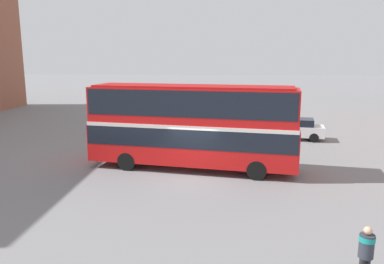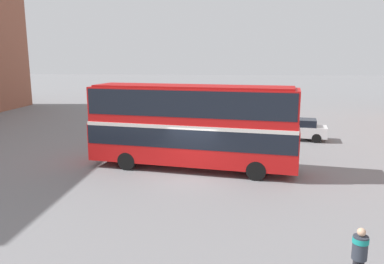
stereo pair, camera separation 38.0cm
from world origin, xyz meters
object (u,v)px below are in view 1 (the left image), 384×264
at_px(double_decker_bus, 192,122).
at_px(parked_car_kerb_far, 146,116).
at_px(pedestrian_foreground, 366,250).
at_px(parked_car_kerb_near, 297,129).

height_order(double_decker_bus, parked_car_kerb_far, double_decker_bus).
relative_size(pedestrian_foreground, parked_car_kerb_near, 0.40).
relative_size(parked_car_kerb_near, parked_car_kerb_far, 0.89).
bearing_deg(parked_car_kerb_far, pedestrian_foreground, 102.18).
bearing_deg(parked_car_kerb_near, parked_car_kerb_far, -13.25).
xyz_separation_m(double_decker_bus, parked_car_kerb_near, (7.29, 8.11, -1.81)).
distance_m(double_decker_bus, pedestrian_foreground, 11.80).
bearing_deg(pedestrian_foreground, parked_car_kerb_far, -14.09).
xyz_separation_m(pedestrian_foreground, parked_car_kerb_near, (1.97, 18.51, -0.23)).
distance_m(pedestrian_foreground, parked_car_kerb_near, 18.62).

